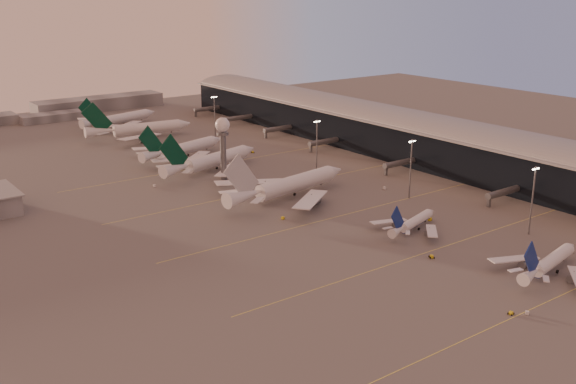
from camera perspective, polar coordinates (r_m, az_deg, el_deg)
ground at (r=211.08m, az=10.71°, el=-6.87°), size 700.00×700.00×0.00m
taxiway_markings at (r=267.69m, az=6.36°, el=-1.43°), size 180.00×185.25×0.02m
terminal at (r=355.09m, az=9.75°, el=4.83°), size 57.00×362.00×23.04m
radar_tower at (r=297.01m, az=-5.54°, el=4.65°), size 6.40×6.40×31.10m
mast_a at (r=249.99m, az=20.00°, el=-0.44°), size 3.60×0.56×25.00m
mast_b at (r=280.14m, az=10.35°, el=2.17°), size 3.60×0.56×25.00m
mast_c at (r=315.84m, az=2.46°, el=4.13°), size 3.60×0.56×25.00m
mast_d at (r=387.38m, az=-6.23°, el=6.48°), size 3.60×0.56×25.00m
distant_horizon at (r=483.87m, az=-18.53°, el=6.64°), size 165.00×37.50×9.00m
narrowbody_near at (r=221.48m, az=21.25°, el=-5.74°), size 38.89×30.76×15.33m
narrowbody_mid at (r=245.87m, az=10.55°, el=-2.68°), size 32.51×25.56×13.06m
widebody_white at (r=277.99m, az=0.07°, el=0.28°), size 67.93×54.01×24.04m
greentail_a at (r=320.53m, az=-6.48°, el=2.43°), size 60.59×48.27×22.56m
greentail_b at (r=347.99m, az=-8.81°, el=3.46°), size 55.21×43.95×20.62m
greentail_c at (r=398.24m, az=-12.40°, el=5.05°), size 63.18×50.74×23.00m
greentail_d at (r=434.58m, az=-14.02°, el=5.89°), size 56.28×44.83×20.97m
gsv_truck_a at (r=194.63m, az=19.60°, el=-9.43°), size 5.23×4.45×2.06m
gsv_tug_near at (r=193.08m, az=18.35°, el=-9.72°), size 2.11×3.20×0.87m
gsv_catering_a at (r=241.57m, az=22.97°, el=-4.32°), size 5.14×2.63×4.12m
gsv_tug_mid at (r=223.85m, az=12.07°, el=-5.38°), size 4.11×3.59×1.01m
gsv_truck_b at (r=258.40m, az=11.99°, el=-2.11°), size 6.26×2.59×2.48m
gsv_truck_c at (r=254.34m, az=-0.38°, el=-2.07°), size 5.56×3.17×2.12m
gsv_catering_b at (r=293.74m, az=8.21°, el=0.63°), size 5.36×2.61×4.37m
gsv_tug_far at (r=288.10m, az=-1.68°, el=0.11°), size 3.57×3.27×0.88m
gsv_truck_d at (r=300.34m, az=-11.27°, el=0.64°), size 3.35×5.97×2.28m
gsv_tug_hangar at (r=355.29m, az=-3.01°, el=3.39°), size 3.36×2.33×0.89m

